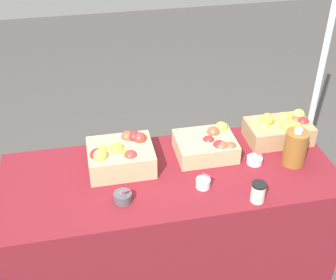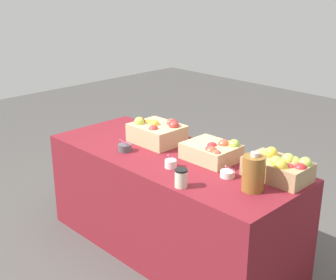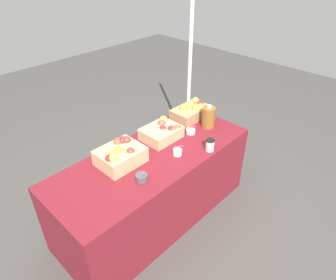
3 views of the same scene
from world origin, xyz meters
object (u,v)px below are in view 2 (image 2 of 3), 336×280
Objects in this scene: sample_bowl_near at (171,164)px; sample_bowl_mid at (228,174)px; sample_bowl_far at (125,148)px; apple_crate_left at (280,167)px; coffee_cup at (181,178)px; apple_crate_right at (157,132)px; cider_jug at (253,173)px; apple_crate_middle at (213,151)px.

sample_bowl_mid is at bearing 22.59° from sample_bowl_near.
sample_bowl_near is at bearing 3.12° from sample_bowl_far.
sample_bowl_far is (-0.44, -0.02, -0.00)m from sample_bowl_near.
sample_bowl_far is at bearing -160.33° from apple_crate_left.
coffee_cup is at bearing -11.37° from sample_bowl_far.
sample_bowl_near is 0.96× the size of coffee_cup.
apple_crate_right is 1.56× the size of cider_jug.
apple_crate_left is 3.60× the size of sample_bowl_near.
apple_crate_left is 4.14× the size of sample_bowl_mid.
sample_bowl_mid is 0.81m from sample_bowl_far.
coffee_cup is at bearing -140.23° from cider_jug.
apple_crate_right reaches higher than sample_bowl_far.
apple_crate_middle is 0.47m from coffee_cup.
sample_bowl_mid is (0.24, -0.14, -0.04)m from apple_crate_middle.
cider_jug reaches higher than apple_crate_middle.
apple_crate_middle reaches higher than sample_bowl_near.
sample_bowl_far is (-1.03, -0.37, -0.05)m from apple_crate_left.
coffee_cup is (0.14, -0.45, -0.01)m from apple_crate_middle.
sample_bowl_near is at bearing -32.52° from apple_crate_right.
apple_crate_right is 3.90× the size of sample_bowl_mid.
sample_bowl_far is 0.88× the size of coffee_cup.
cider_jug reaches higher than sample_bowl_near.
apple_crate_middle is 3.19× the size of sample_bowl_near.
sample_bowl_near is 0.58m from cider_jug.
apple_crate_right is at bearing 170.74° from cider_jug.
coffee_cup is (0.25, -0.16, 0.03)m from sample_bowl_near.
apple_crate_right reaches higher than apple_crate_middle.
cider_jug is at bearing -9.26° from apple_crate_right.
apple_crate_middle is 1.48× the size of cider_jug.
cider_jug is (1.01, 0.13, 0.08)m from sample_bowl_far.
coffee_cup is at bearing -32.75° from apple_crate_right.
apple_crate_middle is 0.94× the size of apple_crate_right.
apple_crate_left is at bearing 39.29° from sample_bowl_mid.
cider_jug is (0.46, -0.18, 0.04)m from apple_crate_middle.
cider_jug reaches higher than sample_bowl_far.
sample_bowl_near is (-0.60, -0.35, -0.05)m from apple_crate_left.
apple_crate_right is 0.30m from sample_bowl_far.
cider_jug reaches higher than apple_crate_left.
sample_bowl_far is at bearing -172.75° from cider_jug.
apple_crate_right is at bearing -175.43° from apple_crate_left.
sample_bowl_far is at bearing 168.63° from coffee_cup.
apple_crate_middle is at bearing 158.48° from cider_jug.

